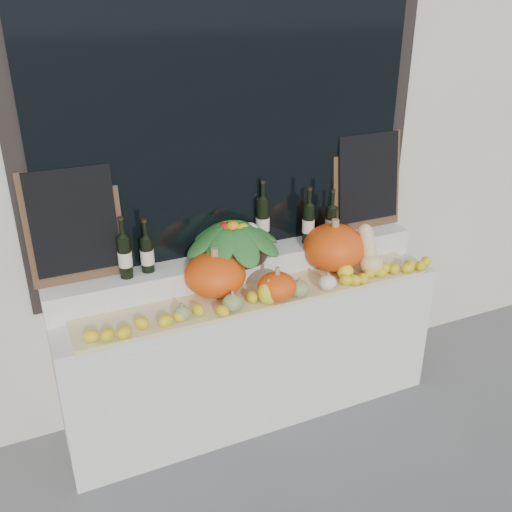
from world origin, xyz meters
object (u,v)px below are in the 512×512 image
pumpkin_right (334,247)px  wine_bottle_tall (263,222)px  butternut_squash (369,253)px  pumpkin_left (215,274)px  produce_bowl (233,239)px

pumpkin_right → wine_bottle_tall: size_ratio=0.91×
butternut_squash → pumpkin_left: bearing=172.4°
wine_bottle_tall → pumpkin_left: bearing=-150.2°
pumpkin_left → butternut_squash: (0.95, -0.13, 0.00)m
butternut_squash → wine_bottle_tall: bearing=147.2°
produce_bowl → pumpkin_left: bearing=-138.3°
wine_bottle_tall → butternut_squash: bearing=-32.8°
produce_bowl → wine_bottle_tall: wine_bottle_tall is taller
butternut_squash → wine_bottle_tall: size_ratio=0.70×
pumpkin_right → butternut_squash: (0.17, -0.13, -0.02)m
produce_bowl → wine_bottle_tall: 0.24m
pumpkin_right → pumpkin_left: bearing=-179.5°
pumpkin_left → pumpkin_right: bearing=0.5°
pumpkin_left → wine_bottle_tall: wine_bottle_tall is taller
pumpkin_left → wine_bottle_tall: 0.49m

